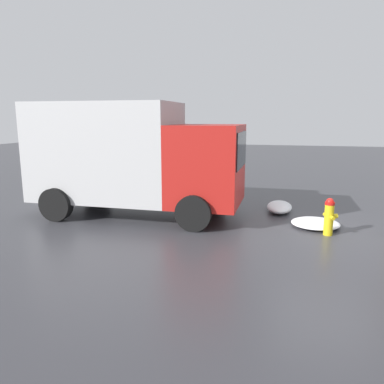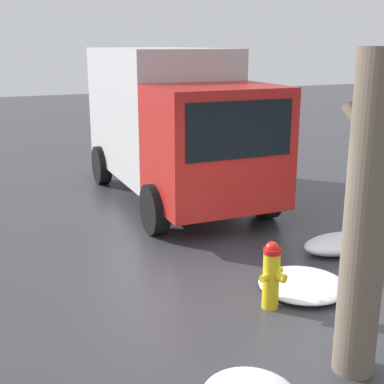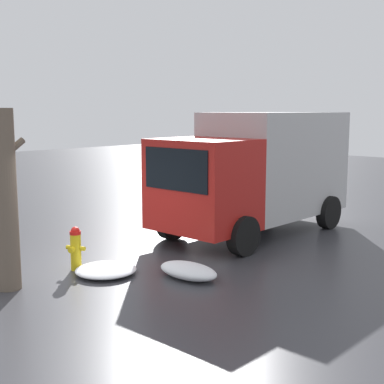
# 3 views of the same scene
# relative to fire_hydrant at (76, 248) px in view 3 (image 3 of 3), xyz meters

# --- Properties ---
(ground_plane) EXTENTS (60.00, 60.00, 0.00)m
(ground_plane) POSITION_rel_fire_hydrant_xyz_m (0.00, 0.00, -0.46)
(ground_plane) COLOR #38383D
(fire_hydrant) EXTENTS (0.34, 0.42, 0.90)m
(fire_hydrant) POSITION_rel_fire_hydrant_xyz_m (0.00, 0.00, 0.00)
(fire_hydrant) COLOR yellow
(fire_hydrant) RESTS_ON ground_plane
(tree_trunk) EXTENTS (0.65, 0.43, 3.25)m
(tree_trunk) POSITION_rel_fire_hydrant_xyz_m (-1.50, -0.07, 1.17)
(tree_trunk) COLOR #6B5B4C
(tree_trunk) RESTS_ON ground_plane
(delivery_truck) EXTENTS (5.86, 2.56, 3.16)m
(delivery_truck) POSITION_rel_fire_hydrant_xyz_m (5.24, -0.72, 1.23)
(delivery_truck) COLOR red
(delivery_truck) RESTS_ON ground_plane
(snow_pile_by_hydrant) EXTENTS (1.21, 1.20, 0.18)m
(snow_pile_by_hydrant) POSITION_rel_fire_hydrant_xyz_m (0.24, -0.66, -0.37)
(snow_pile_by_hydrant) COLOR white
(snow_pile_by_hydrant) RESTS_ON ground_plane
(snow_pile_curbside) EXTENTS (0.72, 1.32, 0.29)m
(snow_pile_curbside) POSITION_rel_fire_hydrant_xyz_m (1.16, -2.03, -0.32)
(snow_pile_curbside) COLOR white
(snow_pile_curbside) RESTS_ON ground_plane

